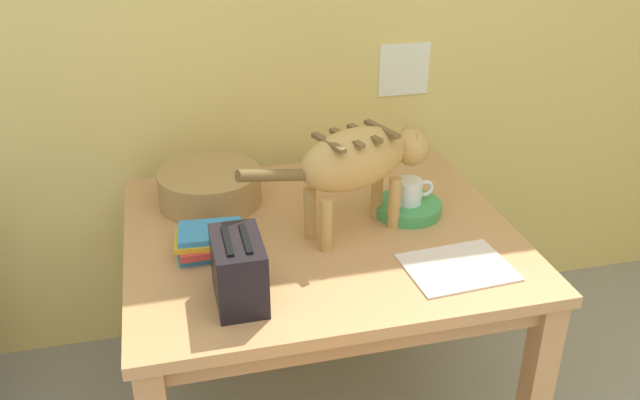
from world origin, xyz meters
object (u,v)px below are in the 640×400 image
at_px(saucer_bowl, 408,208).
at_px(book_stack, 209,242).
at_px(magazine, 458,267).
at_px(wicker_basket, 210,187).
at_px(coffee_mug, 410,191).
at_px(cat, 360,161).
at_px(toaster, 239,270).
at_px(dining_table, 320,256).

relative_size(saucer_bowl, book_stack, 1.05).
relative_size(magazine, wicker_basket, 0.86).
bearing_deg(saucer_bowl, coffee_mug, 0.00).
bearing_deg(book_stack, coffee_mug, 8.01).
height_order(cat, magazine, cat).
bearing_deg(wicker_basket, toaster, -88.02).
bearing_deg(dining_table, magazine, -42.87).
xyz_separation_m(coffee_mug, wicker_basket, (-0.59, 0.22, -0.02)).
height_order(wicker_basket, toaster, toaster).
bearing_deg(toaster, saucer_bowl, 30.09).
xyz_separation_m(dining_table, toaster, (-0.28, -0.29, 0.17)).
bearing_deg(wicker_basket, dining_table, -40.79).
bearing_deg(book_stack, cat, 3.21).
distance_m(wicker_basket, toaster, 0.54).
distance_m(saucer_bowl, wicker_basket, 0.62).
bearing_deg(toaster, cat, 34.42).
bearing_deg(dining_table, coffee_mug, 7.47).
bearing_deg(wicker_basket, cat, -34.59).
xyz_separation_m(saucer_bowl, book_stack, (-0.61, -0.09, 0.02)).
height_order(magazine, wicker_basket, wicker_basket).
distance_m(cat, saucer_bowl, 0.28).
relative_size(dining_table, wicker_basket, 3.51).
height_order(coffee_mug, magazine, coffee_mug).
bearing_deg(saucer_bowl, magazine, -86.02).
bearing_deg(wicker_basket, book_stack, -96.26).
height_order(cat, book_stack, cat).
height_order(cat, saucer_bowl, cat).
bearing_deg(saucer_bowl, dining_table, -172.44).
xyz_separation_m(saucer_bowl, wicker_basket, (-0.58, 0.22, 0.04)).
relative_size(dining_table, book_stack, 5.75).
xyz_separation_m(book_stack, wicker_basket, (0.03, 0.30, 0.02)).
distance_m(cat, coffee_mug, 0.24).
bearing_deg(coffee_mug, magazine, -86.63).
bearing_deg(dining_table, cat, -12.56).
height_order(cat, wicker_basket, cat).
xyz_separation_m(magazine, book_stack, (-0.64, 0.24, 0.03)).
relative_size(cat, saucer_bowl, 2.92).
relative_size(magazine, toaster, 1.39).
distance_m(dining_table, cat, 0.33).
height_order(saucer_bowl, magazine, saucer_bowl).
bearing_deg(magazine, book_stack, 155.64).
xyz_separation_m(dining_table, book_stack, (-0.33, -0.05, 0.12)).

